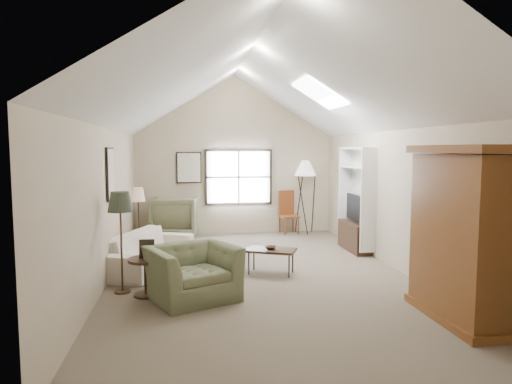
{
  "coord_description": "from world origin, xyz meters",
  "views": [
    {
      "loc": [
        -1.23,
        -7.57,
        2.16
      ],
      "look_at": [
        0.0,
        0.4,
        1.4
      ],
      "focal_mm": 32.0,
      "sensor_mm": 36.0,
      "label": 1
    }
  ],
  "objects": [
    {
      "name": "room_shell",
      "position": [
        0.0,
        0.0,
        3.21
      ],
      "size": [
        5.01,
        8.01,
        4.0
      ],
      "color": "#6D5F4D",
      "rests_on": "ground"
    },
    {
      "name": "window",
      "position": [
        0.1,
        3.96,
        1.45
      ],
      "size": [
        1.72,
        0.08,
        1.42
      ],
      "primitive_type": "cube",
      "color": "black",
      "rests_on": "room_shell"
    },
    {
      "name": "skylight",
      "position": [
        1.3,
        0.9,
        3.22
      ],
      "size": [
        0.8,
        1.2,
        0.52
      ],
      "primitive_type": null,
      "color": "white",
      "rests_on": "room_shell"
    },
    {
      "name": "wall_art",
      "position": [
        -1.88,
        1.94,
        1.73
      ],
      "size": [
        1.97,
        3.71,
        0.88
      ],
      "color": "black",
      "rests_on": "room_shell"
    },
    {
      "name": "armoire",
      "position": [
        2.18,
        -2.4,
        1.1
      ],
      "size": [
        0.6,
        1.5,
        2.2
      ],
      "primitive_type": "cube",
      "color": "brown",
      "rests_on": "ground"
    },
    {
      "name": "tv_alcove",
      "position": [
        2.34,
        1.6,
        1.15
      ],
      "size": [
        0.32,
        1.3,
        2.1
      ],
      "primitive_type": "cube",
      "color": "white",
      "rests_on": "ground"
    },
    {
      "name": "media_console",
      "position": [
        2.32,
        1.6,
        0.3
      ],
      "size": [
        0.34,
        1.18,
        0.6
      ],
      "primitive_type": "cube",
      "color": "#382316",
      "rests_on": "ground"
    },
    {
      "name": "tv_panel",
      "position": [
        2.32,
        1.6,
        0.92
      ],
      "size": [
        0.05,
        0.9,
        0.55
      ],
      "primitive_type": "cube",
      "color": "black",
      "rests_on": "media_console"
    },
    {
      "name": "sofa",
      "position": [
        -1.91,
        0.77,
        0.33
      ],
      "size": [
        1.66,
        2.4,
        0.65
      ],
      "primitive_type": "imported",
      "rotation": [
        0.0,
        0.0,
        1.18
      ],
      "color": "beige",
      "rests_on": "ground"
    },
    {
      "name": "armchair_near",
      "position": [
        -1.15,
        -1.09,
        0.38
      ],
      "size": [
        1.5,
        1.42,
        0.77
      ],
      "primitive_type": "imported",
      "rotation": [
        0.0,
        0.0,
        0.42
      ],
      "color": "#696E4D",
      "rests_on": "ground"
    },
    {
      "name": "armchair_far",
      "position": [
        -1.51,
        3.7,
        0.51
      ],
      "size": [
        1.2,
        1.23,
        1.01
      ],
      "primitive_type": "imported",
      "rotation": [
        0.0,
        0.0,
        3.03
      ],
      "color": "#6C6D4C",
      "rests_on": "ground"
    },
    {
      "name": "coffee_table",
      "position": [
        0.21,
        0.07,
        0.22
      ],
      "size": [
        0.96,
        0.77,
        0.43
      ],
      "primitive_type": "cube",
      "rotation": [
        0.0,
        0.0,
        -0.42
      ],
      "color": "#312314",
      "rests_on": "ground"
    },
    {
      "name": "bowl",
      "position": [
        0.21,
        0.07,
        0.46
      ],
      "size": [
        0.27,
        0.27,
        0.05
      ],
      "primitive_type": "imported",
      "rotation": [
        0.0,
        0.0,
        -0.42
      ],
      "color": "#312014",
      "rests_on": "coffee_table"
    },
    {
      "name": "side_table",
      "position": [
        -1.81,
        -0.83,
        0.28
      ],
      "size": [
        0.73,
        0.73,
        0.56
      ],
      "primitive_type": "cylinder",
      "rotation": [
        0.0,
        0.0,
        -0.39
      ],
      "color": "#311D14",
      "rests_on": "ground"
    },
    {
      "name": "side_chair",
      "position": [
        1.37,
        3.7,
        0.55
      ],
      "size": [
        0.49,
        0.49,
        1.1
      ],
      "primitive_type": "cube",
      "rotation": [
        0.0,
        0.0,
        0.16
      ],
      "color": "brown",
      "rests_on": "ground"
    },
    {
      "name": "tripod_lamp",
      "position": [
        1.78,
        3.7,
        0.95
      ],
      "size": [
        0.67,
        0.67,
        1.9
      ],
      "primitive_type": null,
      "rotation": [
        0.0,
        0.0,
        -0.24
      ],
      "color": "white",
      "rests_on": "ground"
    },
    {
      "name": "dark_lamp",
      "position": [
        -2.2,
        -0.63,
        0.78
      ],
      "size": [
        0.49,
        0.49,
        1.56
      ],
      "primitive_type": null,
      "rotation": [
        0.0,
        0.0,
        -0.39
      ],
      "color": "black",
      "rests_on": "ground"
    },
    {
      "name": "tan_lamp",
      "position": [
        -2.2,
        1.97,
        0.7
      ],
      "size": [
        0.37,
        0.37,
        1.4
      ],
      "primitive_type": null,
      "rotation": [
        0.0,
        0.0,
        -0.39
      ],
      "color": "tan",
      "rests_on": "ground"
    }
  ]
}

